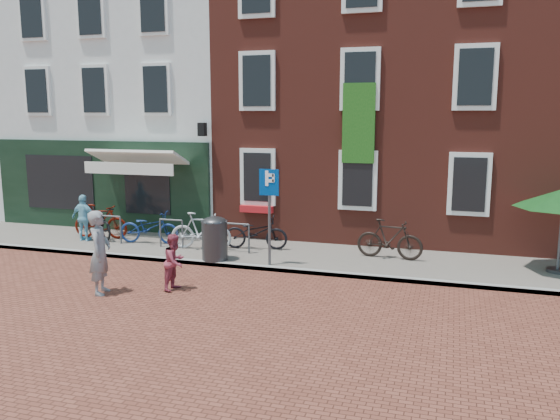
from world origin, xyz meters
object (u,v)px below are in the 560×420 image
(bicycle_2, at_px, (149,227))
(woman, at_px, (100,252))
(cafe_person, at_px, (84,218))
(bicycle_3, at_px, (201,231))
(bicycle_4, at_px, (256,232))
(boy, at_px, (175,262))
(parking_sign, at_px, (269,199))
(bicycle_0, at_px, (99,222))
(bicycle_5, at_px, (390,239))
(bicycle_1, at_px, (101,221))
(litter_bin, at_px, (215,236))

(bicycle_2, bearing_deg, woman, -171.76)
(cafe_person, xyz_separation_m, bicycle_3, (3.80, 0.06, -0.17))
(cafe_person, relative_size, bicycle_3, 0.80)
(bicycle_3, bearing_deg, bicycle_4, -81.32)
(boy, bearing_deg, cafe_person, 60.91)
(parking_sign, distance_m, bicycle_3, 2.83)
(parking_sign, bearing_deg, boy, -123.50)
(woman, bearing_deg, cafe_person, 23.43)
(parking_sign, xyz_separation_m, woman, (-2.88, -2.95, -0.86))
(bicycle_2, bearing_deg, parking_sign, -115.39)
(parking_sign, height_order, bicycle_0, parking_sign)
(woman, xyz_separation_m, bicycle_5, (5.69, 4.49, -0.29))
(bicycle_1, relative_size, bicycle_2, 0.97)
(bicycle_1, relative_size, bicycle_3, 1.00)
(bicycle_4, bearing_deg, bicycle_0, 81.16)
(litter_bin, relative_size, bicycle_3, 0.70)
(cafe_person, bearing_deg, bicycle_2, -169.42)
(boy, bearing_deg, bicycle_2, 42.68)
(litter_bin, height_order, cafe_person, cafe_person)
(boy, xyz_separation_m, bicycle_1, (-4.42, 3.65, -0.01))
(bicycle_3, bearing_deg, bicycle_1, 74.54)
(bicycle_3, distance_m, bicycle_4, 1.54)
(bicycle_1, bearing_deg, boy, -135.36)
(woman, height_order, boy, woman)
(parking_sign, xyz_separation_m, boy, (-1.47, -2.23, -1.14))
(boy, distance_m, bicycle_5, 5.71)
(bicycle_2, bearing_deg, boy, -151.05)
(parking_sign, height_order, bicycle_1, parking_sign)
(cafe_person, bearing_deg, bicycle_5, -173.66)
(parking_sign, xyz_separation_m, bicycle_1, (-5.90, 1.42, -1.15))
(litter_bin, relative_size, bicycle_2, 0.68)
(litter_bin, bearing_deg, bicycle_3, 130.62)
(parking_sign, relative_size, bicycle_2, 1.35)
(bicycle_2, bearing_deg, bicycle_3, -105.41)
(bicycle_0, height_order, bicycle_5, bicycle_5)
(litter_bin, relative_size, bicycle_4, 0.68)
(bicycle_3, bearing_deg, parking_sign, -123.28)
(boy, distance_m, cafe_person, 5.69)
(bicycle_0, relative_size, bicycle_3, 1.03)
(litter_bin, xyz_separation_m, bicycle_3, (-0.85, 0.99, -0.11))
(parking_sign, relative_size, bicycle_3, 1.39)
(bicycle_3, bearing_deg, bicycle_2, 73.58)
(bicycle_5, bearing_deg, cafe_person, 99.28)
(woman, distance_m, bicycle_5, 7.26)
(bicycle_3, relative_size, bicycle_4, 0.97)
(bicycle_0, bearing_deg, woman, -111.00)
(bicycle_5, bearing_deg, bicycle_0, 96.16)
(litter_bin, relative_size, bicycle_5, 0.70)
(woman, distance_m, bicycle_0, 5.44)
(boy, height_order, bicycle_0, boy)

